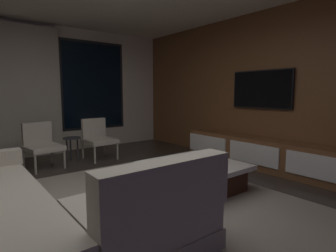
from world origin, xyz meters
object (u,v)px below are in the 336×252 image
coffee_table (194,176)px  media_console (263,154)px  side_stool (72,142)px  accent_chair_near_window (98,136)px  sectional_couch (27,215)px  book_stack_on_coffee_table (195,163)px  mounted_tv (261,89)px  accent_chair_by_curtain (41,143)px

coffee_table → media_console: bearing=-0.1°
side_stool → media_console: 3.45m
coffee_table → side_stool: bearing=106.8°
coffee_table → media_console: 1.61m
accent_chair_near_window → sectional_couch: bearing=-124.2°
accent_chair_near_window → media_console: accent_chair_near_window is taller
coffee_table → book_stack_on_coffee_table: book_stack_on_coffee_table is taller
coffee_table → side_stool: 2.63m
sectional_couch → book_stack_on_coffee_table: size_ratio=9.16×
coffee_table → mounted_tv: (1.79, 0.20, 1.16)m
media_console → mounted_tv: 1.13m
sectional_couch → mounted_tv: bearing=5.3°
accent_chair_near_window → media_console: size_ratio=0.25×
accent_chair_by_curtain → media_console: 3.79m
book_stack_on_coffee_table → mounted_tv: mounted_tv is taller
accent_chair_by_curtain → side_stool: 0.57m
sectional_couch → accent_chair_by_curtain: 2.67m
book_stack_on_coffee_table → accent_chair_by_curtain: size_ratio=0.35×
sectional_couch → side_stool: bearing=64.3°
book_stack_on_coffee_table → accent_chair_near_window: bearing=95.3°
sectional_couch → accent_chair_by_curtain: size_ratio=3.21×
accent_chair_by_curtain → side_stool: size_ratio=1.70×
book_stack_on_coffee_table → mounted_tv: (1.83, 0.25, 0.96)m
accent_chair_near_window → mounted_tv: 3.19m
book_stack_on_coffee_table → side_stool: (-0.72, 2.56, -0.01)m
side_stool → mounted_tv: size_ratio=0.40×
accent_chair_near_window → book_stack_on_coffee_table: bearing=-84.7°
sectional_couch → media_console: size_ratio=0.81×
accent_chair_near_window → coffee_table: bearing=-83.6°
coffee_table → accent_chair_near_window: bearing=96.4°
side_stool → media_console: size_ratio=0.15×
sectional_couch → book_stack_on_coffee_table: sectional_couch is taller
media_console → accent_chair_near_window: bearing=127.6°
sectional_couch → accent_chair_near_window: (1.77, 2.60, 0.14)m
sectional_couch → media_console: (3.65, 0.16, -0.04)m
side_stool → accent_chair_by_curtain: bearing=-169.5°
side_stool → media_console: bearing=-46.6°
coffee_table → accent_chair_near_window: 2.47m
book_stack_on_coffee_table → accent_chair_by_curtain: 2.77m
sectional_couch → media_console: sectional_couch is taller
book_stack_on_coffee_table → accent_chair_near_window: accent_chair_near_window is taller
sectional_couch → book_stack_on_coffee_table: 2.00m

